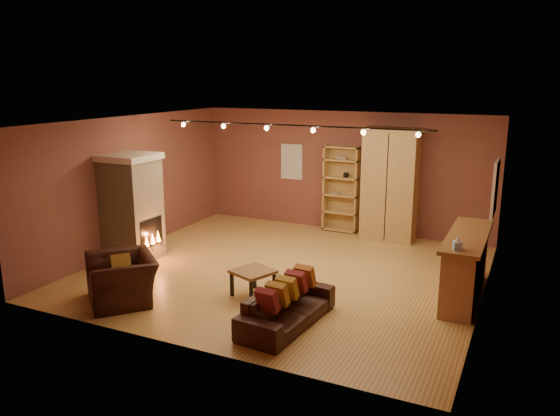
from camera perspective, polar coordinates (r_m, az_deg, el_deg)
The scene contains 16 objects.
floor at distance 10.33m, azimuth 0.47°, elevation -6.64°, with size 7.00×7.00×0.00m, color #A87E3B.
ceiling at distance 9.73m, azimuth 0.50°, elevation 9.03°, with size 7.00×7.00×0.00m, color brown.
back_wall at distance 12.90m, azimuth 6.56°, elevation 3.80°, with size 7.00×0.02×2.80m, color brown.
left_wall at distance 11.81m, azimuth -15.14°, elevation 2.51°, with size 0.02×6.50×2.80m, color brown.
right_wall at distance 9.09m, azimuth 20.96°, elevation -1.16°, with size 0.02×6.50×2.80m, color brown.
fireplace at distance 11.14m, azimuth -15.21°, elevation 0.07°, with size 1.01×0.98×2.12m.
back_window at distance 13.33m, azimuth 1.24°, elevation 4.85°, with size 0.56×0.04×0.86m, color beige.
bookcase at distance 12.86m, azimuth 6.49°, elevation 2.08°, with size 0.83×0.32×2.02m.
armoire at distance 12.30m, azimuth 11.43°, elevation 2.44°, with size 1.23×0.70×2.50m.
bar_counter at distance 9.50m, azimuth 18.81°, elevation -5.71°, with size 0.61×2.27×1.09m.
tissue_box at distance 8.46m, azimuth 18.06°, elevation -3.55°, with size 0.16×0.16×0.22m.
right_window at distance 10.40m, azimuth 21.56°, elevation 1.98°, with size 0.05×0.90×1.00m, color beige.
loveseat at distance 8.10m, azimuth 0.75°, elevation -9.65°, with size 0.70×1.87×0.76m.
armchair at distance 9.22m, azimuth -16.23°, elevation -6.38°, with size 1.37×1.33×1.01m.
coffee_table at distance 9.10m, azimuth -2.84°, elevation -6.91°, with size 0.78×0.78×0.45m.
track_rail at distance 9.92m, azimuth 0.99°, elevation 8.46°, with size 5.20×0.09×0.13m.
Camera 1 is at (4.06, -8.81, 3.57)m, focal length 35.00 mm.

